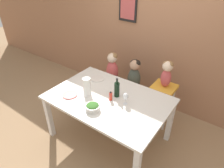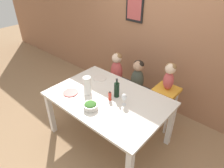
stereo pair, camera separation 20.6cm
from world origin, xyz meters
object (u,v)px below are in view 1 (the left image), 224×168
chair_right_highchair (163,95)px  paper_towel_roll (87,87)px  wine_bottle (117,89)px  salad_bowl_large (93,107)px  chair_far_left (112,85)px  wine_glass_near (126,97)px  person_baby_right (167,72)px  person_child_left (112,67)px  dinner_plate_front_left (70,95)px  chair_far_center (133,93)px  dinner_plate_back_left (97,79)px  person_child_center (134,74)px

chair_right_highchair → paper_towel_roll: 1.22m
wine_bottle → paper_towel_roll: size_ratio=1.08×
salad_bowl_large → chair_far_left: bearing=113.9°
wine_glass_near → salad_bowl_large: wine_glass_near is taller
wine_glass_near → salad_bowl_large: 0.44m
person_baby_right → paper_towel_roll: bearing=-130.9°
chair_far_left → person_child_left: person_child_left is taller
dinner_plate_front_left → chair_right_highchair: bearing=47.1°
paper_towel_roll → wine_bottle: bearing=31.5°
person_child_left → wine_glass_near: person_child_left is taller
chair_far_center → dinner_plate_back_left: dinner_plate_back_left is taller
paper_towel_roll → chair_far_left: bearing=103.4°
chair_far_left → wine_bottle: (0.56, -0.67, 0.48)m
chair_far_center → dinner_plate_front_left: 1.18m
paper_towel_roll → salad_bowl_large: size_ratio=1.41×
person_baby_right → chair_far_center: bearing=-179.8°
paper_towel_roll → person_child_center: bearing=75.1°
paper_towel_roll → dinner_plate_front_left: size_ratio=1.23×
chair_right_highchair → wine_glass_near: bearing=-107.0°
chair_far_left → wine_glass_near: wine_glass_near is taller
chair_right_highchair → dinner_plate_back_left: dinner_plate_back_left is taller
chair_far_left → wine_glass_near: bearing=-44.9°
wine_bottle → wine_glass_near: size_ratio=1.68×
wine_bottle → chair_far_left: bearing=129.9°
chair_right_highchair → wine_glass_near: size_ratio=4.29×
person_child_center → paper_towel_roll: paper_towel_roll is taller
chair_far_left → wine_bottle: wine_bottle is taller
person_child_left → salad_bowl_large: size_ratio=2.97×
chair_far_center → person_baby_right: size_ratio=1.10×
salad_bowl_large → person_baby_right: bearing=65.5°
chair_far_center → salad_bowl_large: size_ratio=2.46×
person_baby_right → chair_far_left: bearing=-179.9°
salad_bowl_large → paper_towel_roll: bearing=142.8°
chair_far_center → wine_bottle: wine_bottle is taller
chair_far_center → person_child_center: person_child_center is taller
chair_right_highchair → dinner_plate_front_left: size_ratio=3.40×
chair_far_center → salad_bowl_large: salad_bowl_large is taller
chair_far_left → salad_bowl_large: bearing=-66.1°
chair_far_left → salad_bowl_large: salad_bowl_large is taller
person_child_center → dinner_plate_front_left: (-0.43, -1.04, 0.01)m
person_child_left → person_baby_right: bearing=0.0°
chair_far_center → paper_towel_roll: bearing=-104.9°
person_child_center → person_baby_right: 0.58m
dinner_plate_front_left → person_child_left: bearing=90.9°
person_baby_right → salad_bowl_large: 1.21m
person_baby_right → dinner_plate_front_left: (-0.96, -1.04, -0.21)m
chair_right_highchair → dinner_plate_front_left: (-0.96, -1.04, 0.20)m
chair_right_highchair → wine_bottle: bearing=-122.0°
chair_far_center → wine_glass_near: (0.30, -0.75, 0.49)m
chair_right_highchair → salad_bowl_large: size_ratio=3.89×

